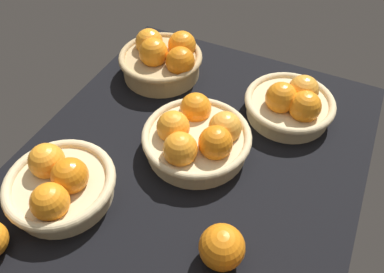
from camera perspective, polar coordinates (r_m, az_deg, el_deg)
name	(u,v)px	position (r cm, az deg, el deg)	size (l,w,h in cm)	color
market_tray	(193,159)	(86.02, 0.13, -3.42)	(84.00, 72.00, 3.00)	black
basket_near_right	(291,103)	(93.75, 14.60, 4.80)	(21.53, 21.53, 10.22)	#D3BC8C
basket_far_left	(60,184)	(79.43, -19.17, -6.77)	(21.97, 21.97, 10.09)	#D3BC8C
basket_center	(196,137)	(82.94, 0.66, -0.02)	(24.01, 24.01, 10.16)	#D3BC8C
basket_far_right	(163,59)	(103.36, -4.40, 11.50)	(22.11, 22.11, 11.65)	tan
loose_orange_back_gap	(222,247)	(68.35, 4.49, -16.16)	(8.14, 8.14, 8.14)	orange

